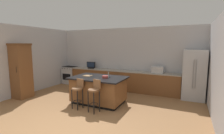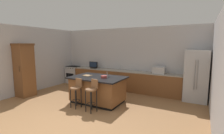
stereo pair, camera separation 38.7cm
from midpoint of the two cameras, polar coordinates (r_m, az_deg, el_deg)
ground_plane at (r=4.51m, az=-17.62°, el=-20.11°), size 18.18×18.18×0.00m
wall_back at (r=7.86m, az=6.62°, el=2.89°), size 7.39×0.12×2.86m
wall_left at (r=8.17m, az=-23.46°, el=2.49°), size 0.12×4.95×2.86m
wall_right at (r=5.05m, az=34.64°, el=-1.06°), size 0.12×4.95×2.86m
counter_back at (r=7.67m, az=5.20°, el=-4.58°), size 5.20×0.62×0.91m
kitchen_island at (r=6.01m, az=-3.13°, el=-7.77°), size 1.92×1.27×0.94m
refrigerator at (r=6.90m, az=28.60°, el=-2.69°), size 0.81×0.79×1.90m
range_oven at (r=9.25m, az=-11.99°, el=-2.57°), size 0.74×0.63×0.93m
cabinet_tower at (r=7.41m, az=-26.81°, el=-0.66°), size 0.62×0.64×2.14m
microwave at (r=7.08m, az=17.50°, el=-1.07°), size 0.48×0.36×0.27m
tv_monitor at (r=8.29m, az=-5.14°, el=0.59°), size 0.47×0.16×0.33m
sink_faucet_back at (r=7.72m, az=4.51°, el=-0.17°), size 0.02×0.02×0.24m
sink_faucet_island at (r=5.69m, az=0.23°, el=-2.75°), size 0.02×0.02×0.22m
bar_stool_left at (r=5.59m, az=-10.28°, el=-7.99°), size 0.34×0.36×0.97m
bar_stool_right at (r=5.18m, az=-4.86°, el=-8.80°), size 0.35×0.37×1.01m
fruit_bowl at (r=5.73m, az=-0.87°, el=-3.39°), size 0.21×0.21×0.08m
cell_phone at (r=5.82m, az=0.34°, el=-3.58°), size 0.11×0.16×0.01m
tv_remote at (r=6.20m, az=-5.78°, el=-2.86°), size 0.06×0.17×0.02m
cutting_board at (r=6.17m, az=-6.76°, el=-2.94°), size 0.29×0.25×0.02m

